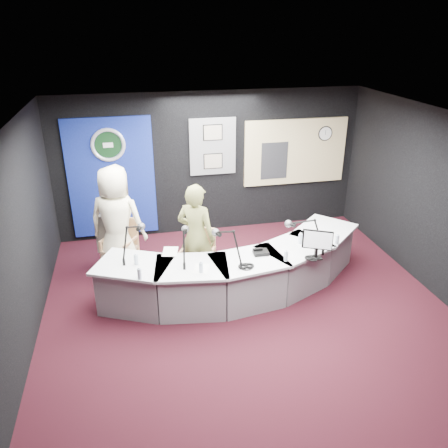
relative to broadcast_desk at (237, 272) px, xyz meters
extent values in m
plane|color=black|center=(0.05, -0.55, -0.38)|extent=(6.00, 6.00, 0.00)
cube|color=silver|center=(0.05, -0.55, 2.42)|extent=(6.00, 6.00, 0.02)
cube|color=black|center=(0.05, 2.45, 1.02)|extent=(6.00, 0.02, 2.80)
cube|color=black|center=(0.05, -3.55, 1.02)|extent=(6.00, 0.02, 2.80)
cube|color=black|center=(-2.95, -0.55, 1.02)|extent=(0.02, 6.00, 2.80)
cube|color=black|center=(3.05, -0.55, 1.02)|extent=(0.02, 6.00, 2.80)
cube|color=navy|center=(-1.85, 2.42, 0.88)|extent=(1.60, 0.05, 2.30)
torus|color=silver|center=(-1.85, 2.38, 1.52)|extent=(0.63, 0.07, 0.63)
cylinder|color=black|center=(-1.85, 2.38, 1.52)|extent=(0.48, 0.01, 0.48)
cube|color=slate|center=(0.10, 2.42, 1.38)|extent=(0.90, 0.04, 1.10)
cube|color=gray|center=(0.10, 2.39, 1.65)|extent=(0.34, 0.02, 0.27)
cube|color=gray|center=(0.10, 2.39, 1.09)|extent=(0.34, 0.02, 0.27)
cube|color=#CEB981|center=(1.80, 2.42, 1.18)|extent=(2.12, 0.06, 1.32)
cube|color=#EAB694|center=(1.80, 2.41, 1.18)|extent=(2.00, 0.02, 1.20)
cube|color=black|center=(1.35, 2.39, 1.03)|extent=(0.55, 0.02, 0.75)
cylinder|color=white|center=(2.40, 2.39, 1.52)|extent=(0.28, 0.01, 0.28)
cube|color=gray|center=(-1.94, 1.23, 0.24)|extent=(0.48, 0.35, 0.70)
imported|color=#F7F0C6|center=(-1.79, 1.02, 0.58)|extent=(1.09, 0.90, 1.91)
imported|color=olive|center=(-0.58, 0.34, 0.50)|extent=(0.76, 0.71, 1.75)
cube|color=black|center=(1.07, -0.51, 0.70)|extent=(0.38, 0.20, 0.28)
cube|color=black|center=(0.32, -0.19, 0.40)|extent=(0.23, 0.18, 0.06)
torus|color=black|center=(1.03, -0.49, 0.39)|extent=(0.21, 0.21, 0.03)
torus|color=black|center=(0.01, -0.53, 0.39)|extent=(0.23, 0.23, 0.04)
cube|color=white|center=(-1.01, 0.18, 0.38)|extent=(0.28, 0.36, 0.00)
cube|color=white|center=(-0.63, -0.44, 0.38)|extent=(0.28, 0.33, 0.00)
camera|label=1|loc=(-1.49, -5.92, 3.60)|focal=36.00mm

